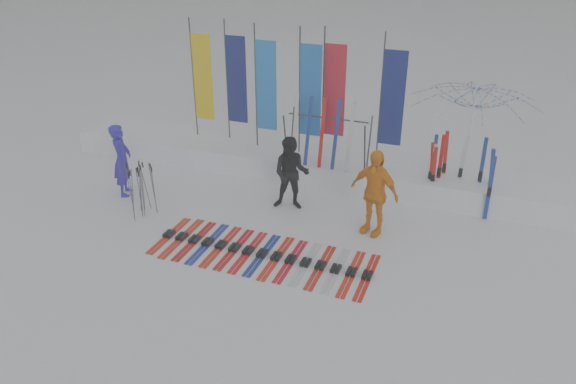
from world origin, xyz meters
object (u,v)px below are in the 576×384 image
at_px(person_black, 291,174).
at_px(tent_canopy, 468,138).
at_px(ski_row, 262,254).
at_px(person_yellow, 374,192).
at_px(person_blue, 122,160).
at_px(ski_rack, 327,134).

bearing_deg(person_black, tent_canopy, 21.62).
bearing_deg(ski_row, person_yellow, 42.55).
height_order(person_yellow, tent_canopy, tent_canopy).
relative_size(person_black, tent_canopy, 0.57).
bearing_deg(person_blue, person_black, -103.40).
xyz_separation_m(person_blue, person_yellow, (6.06, 0.31, 0.06)).
height_order(person_blue, person_yellow, person_yellow).
relative_size(person_blue, person_black, 1.03).
height_order(person_blue, ski_rack, ski_rack).
relative_size(person_blue, ski_rack, 0.88).
bearing_deg(person_yellow, tent_canopy, 78.77).
bearing_deg(ski_row, person_blue, 161.78).
distance_m(person_black, ski_rack, 1.59).
xyz_separation_m(person_black, person_yellow, (2.02, -0.44, 0.08)).
bearing_deg(ski_row, tent_canopy, 52.56).
bearing_deg(ski_rack, ski_row, -93.70).
xyz_separation_m(person_yellow, ski_rack, (-1.62, 1.89, 0.43)).
bearing_deg(person_black, ski_row, -97.32).
xyz_separation_m(person_blue, person_black, (4.05, 0.75, -0.03)).
distance_m(tent_canopy, ski_row, 5.86).
distance_m(person_blue, person_yellow, 6.07).
height_order(person_black, ski_row, person_black).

